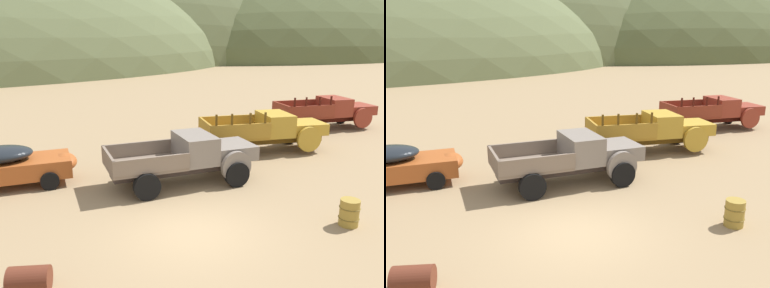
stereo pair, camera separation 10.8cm
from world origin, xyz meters
TOP-DOWN VIEW (x-y plane):
  - ground_plane at (0.00, 0.00)m, footprint 300.00×300.00m
  - hill_center at (35.91, 79.40)m, footprint 95.92×55.42m
  - hill_far_left at (74.40, 79.16)m, footprint 114.99×73.07m
  - car_oxide_orange at (-3.94, 6.66)m, footprint 4.84×2.56m
  - truck_primer_gray at (2.16, 3.68)m, footprint 5.94×3.10m
  - truck_mustard at (7.62, 5.51)m, footprint 6.33×3.67m
  - truck_rust_red at (14.06, 7.56)m, footprint 6.34×3.49m
  - oil_drum_by_truck at (4.34, -1.91)m, footprint 0.62×0.62m
  - oil_drum_tipped at (-4.51, -0.59)m, footprint 1.07×0.92m

SIDE VIEW (x-z plane):
  - ground_plane at x=0.00m, z-range 0.00..0.00m
  - hill_center at x=35.91m, z-range -26.51..26.51m
  - hill_far_left at x=74.40m, z-range -23.78..23.78m
  - oil_drum_tipped at x=-4.51m, z-range 0.00..0.60m
  - oil_drum_by_truck at x=4.34m, z-range 0.00..0.83m
  - car_oxide_orange at x=-3.94m, z-range 0.03..1.60m
  - truck_primer_gray at x=2.16m, z-range 0.05..1.94m
  - truck_mustard at x=7.62m, z-range -0.06..2.10m
  - truck_rust_red at x=14.06m, z-range -0.06..2.10m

